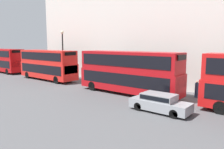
{
  "coord_description": "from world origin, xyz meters",
  "views": [
    {
      "loc": [
        -16.46,
        6.14,
        5.09
      ],
      "look_at": [
        0.48,
        20.07,
        2.03
      ],
      "focal_mm": 35.0,
      "sensor_mm": 36.0,
      "label": 1
    }
  ],
  "objects_px": {
    "car_hatchback": "(160,102)",
    "pedestrian": "(197,90)",
    "bus_trailing": "(3,59)",
    "bus_second_in_queue": "(128,71)",
    "bus_third_in_queue": "(48,64)"
  },
  "relations": [
    {
      "from": "car_hatchback",
      "to": "bus_trailing",
      "type": "bearing_deg",
      "value": 84.18
    },
    {
      "from": "bus_second_in_queue",
      "to": "bus_third_in_queue",
      "type": "bearing_deg",
      "value": 90.0
    },
    {
      "from": "bus_third_in_queue",
      "to": "car_hatchback",
      "type": "bearing_deg",
      "value": -99.96
    },
    {
      "from": "car_hatchback",
      "to": "pedestrian",
      "type": "distance_m",
      "value": 6.4
    },
    {
      "from": "bus_trailing",
      "to": "car_hatchback",
      "type": "xyz_separation_m",
      "value": [
        -3.4,
        -33.34,
        -1.6
      ]
    },
    {
      "from": "bus_trailing",
      "to": "car_hatchback",
      "type": "height_order",
      "value": "bus_trailing"
    },
    {
      "from": "bus_third_in_queue",
      "to": "pedestrian",
      "type": "bearing_deg",
      "value": -81.56
    },
    {
      "from": "car_hatchback",
      "to": "pedestrian",
      "type": "relative_size",
      "value": 2.79
    },
    {
      "from": "car_hatchback",
      "to": "pedestrian",
      "type": "xyz_separation_m",
      "value": [
        6.37,
        -0.65,
        0.02
      ]
    },
    {
      "from": "pedestrian",
      "to": "car_hatchback",
      "type": "bearing_deg",
      "value": 174.21
    },
    {
      "from": "bus_trailing",
      "to": "pedestrian",
      "type": "xyz_separation_m",
      "value": [
        2.97,
        -33.99,
        -1.58
      ]
    },
    {
      "from": "bus_third_in_queue",
      "to": "pedestrian",
      "type": "distance_m",
      "value": 20.28
    },
    {
      "from": "bus_trailing",
      "to": "pedestrian",
      "type": "distance_m",
      "value": 34.15
    },
    {
      "from": "pedestrian",
      "to": "bus_second_in_queue",
      "type": "bearing_deg",
      "value": 116.45
    },
    {
      "from": "bus_trailing",
      "to": "bus_second_in_queue",
      "type": "bearing_deg",
      "value": -90.0
    }
  ]
}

